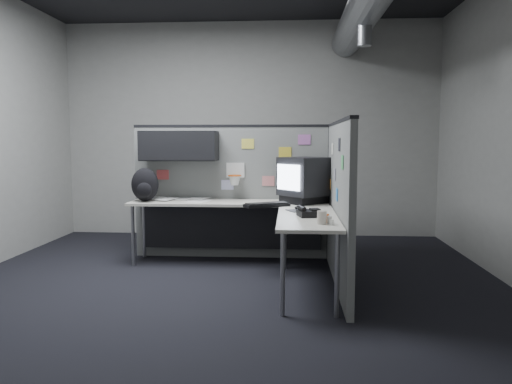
# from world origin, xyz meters

# --- Properties ---
(room) EXTENTS (5.62, 5.62, 3.22)m
(room) POSITION_xyz_m (0.56, 0.00, 2.10)
(room) COLOR black
(room) RESTS_ON ground
(partition_back) EXTENTS (2.44, 0.42, 1.63)m
(partition_back) POSITION_xyz_m (-0.25, 1.23, 1.00)
(partition_back) COLOR slate
(partition_back) RESTS_ON ground
(partition_right) EXTENTS (0.07, 2.23, 1.63)m
(partition_right) POSITION_xyz_m (1.10, 0.22, 0.82)
(partition_right) COLOR slate
(partition_right) RESTS_ON ground
(desk) EXTENTS (2.31, 2.11, 0.73)m
(desk) POSITION_xyz_m (0.15, 0.70, 0.61)
(desk) COLOR beige
(desk) RESTS_ON ground
(monitor) EXTENTS (0.64, 0.64, 0.52)m
(monitor) POSITION_xyz_m (0.77, 0.90, 1.00)
(monitor) COLOR black
(monitor) RESTS_ON desk
(keyboard) EXTENTS (0.51, 0.38, 0.04)m
(keyboard) POSITION_xyz_m (0.37, 0.55, 0.75)
(keyboard) COLOR black
(keyboard) RESTS_ON desk
(mouse) EXTENTS (0.30, 0.28, 0.05)m
(mouse) POSITION_xyz_m (0.72, 0.26, 0.75)
(mouse) COLOR black
(mouse) RESTS_ON desk
(phone) EXTENTS (0.23, 0.25, 0.10)m
(phone) POSITION_xyz_m (0.79, -0.12, 0.77)
(phone) COLOR black
(phone) RESTS_ON desk
(bottles) EXTENTS (0.12, 0.17, 0.08)m
(bottles) POSITION_xyz_m (0.94, -0.52, 0.76)
(bottles) COLOR silver
(bottles) RESTS_ON desk
(cup) EXTENTS (0.09, 0.09, 0.11)m
(cup) POSITION_xyz_m (0.89, -0.54, 0.79)
(cup) COLOR #BAB1A4
(cup) RESTS_ON desk
(papers) EXTENTS (0.88, 0.75, 0.02)m
(papers) POSITION_xyz_m (-0.74, 1.17, 0.74)
(papers) COLOR white
(papers) RESTS_ON desk
(backpack) EXTENTS (0.35, 0.32, 0.39)m
(backpack) POSITION_xyz_m (-1.08, 0.93, 0.92)
(backpack) COLOR black
(backpack) RESTS_ON desk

